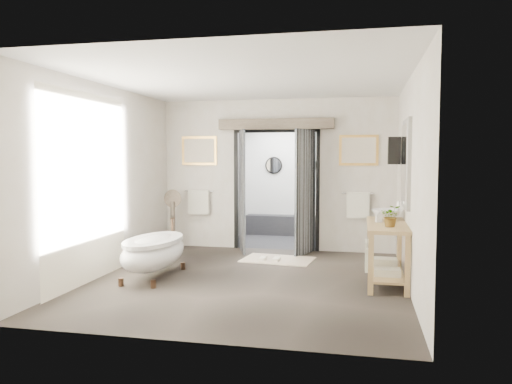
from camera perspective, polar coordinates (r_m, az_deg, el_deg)
ground_plane at (r=7.40m, az=-0.98°, el=-10.03°), size 5.00×5.00×0.00m
room_shell at (r=7.07m, az=-1.50°, el=4.53°), size 4.52×5.02×2.91m
shower_room at (r=11.14m, az=3.63°, el=-0.57°), size 2.22×2.01×2.51m
back_wall_dressing at (r=9.45m, az=2.16°, el=2.61°), size 3.82×0.78×2.52m
clawfoot_tub at (r=7.63m, az=-11.60°, el=-6.67°), size 0.73×1.64×0.80m
vanity at (r=7.41m, az=14.51°, el=-6.13°), size 0.57×1.60×0.85m
pedestal_mirror at (r=9.71m, az=-9.48°, el=-3.66°), size 0.35×0.23×1.18m
rug at (r=8.79m, az=2.50°, el=-7.71°), size 1.29×0.94×0.01m
slippers at (r=8.68m, az=1.55°, el=-7.65°), size 0.35×0.26×0.05m
basin at (r=7.78m, az=14.73°, el=-2.51°), size 0.48×0.48×0.16m
plant at (r=7.00m, az=15.18°, el=-2.66°), size 0.27×0.23×0.30m
soap_bottle_a at (r=7.45m, az=13.86°, el=-2.68°), size 0.10×0.10×0.18m
soap_bottle_b at (r=7.99m, az=14.45°, el=-2.32°), size 0.15×0.15×0.16m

